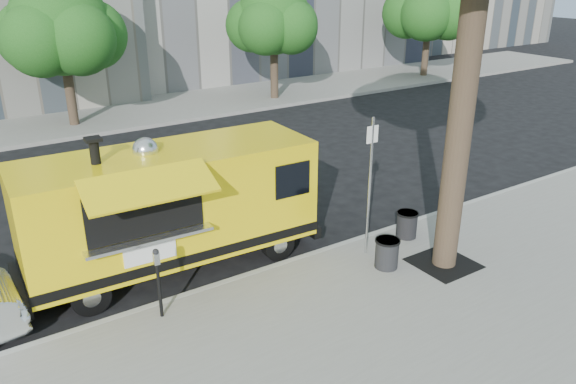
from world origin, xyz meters
The scene contains 13 objects.
ground centered at (0.00, 0.00, 0.00)m, with size 120.00×120.00×0.00m, color black.
sidewalk centered at (0.00, -4.00, 0.07)m, with size 60.00×6.00×0.15m, color gray.
curb centered at (0.00, -0.93, 0.07)m, with size 60.00×0.14×0.16m, color #999993.
far_sidewalk centered at (0.00, 13.50, 0.07)m, with size 60.00×5.00×0.15m, color gray.
tree_well centered at (2.60, -2.80, 0.15)m, with size 1.20×1.20×0.02m, color black.
far_tree_b centered at (-1.00, 12.70, 3.83)m, with size 3.60×3.60×5.50m.
far_tree_c centered at (8.00, 12.40, 3.72)m, with size 3.24×3.24×5.21m.
far_tree_d centered at (18.00, 12.60, 3.89)m, with size 3.78×3.78×5.64m.
sign_post centered at (1.55, -1.55, 1.85)m, with size 0.28×0.06×3.00m.
parking_meter centered at (-3.00, -1.35, 0.98)m, with size 0.11×0.11×1.33m.
food_truck centered at (-2.03, 0.38, 1.42)m, with size 6.21×2.93×3.01m.
trash_bin_left centered at (1.50, -2.24, 0.48)m, with size 0.52×0.52×0.62m.
trash_bin_right centered at (2.83, -1.46, 0.47)m, with size 0.50×0.50×0.60m.
Camera 1 is at (-5.75, -9.56, 5.93)m, focal length 35.00 mm.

